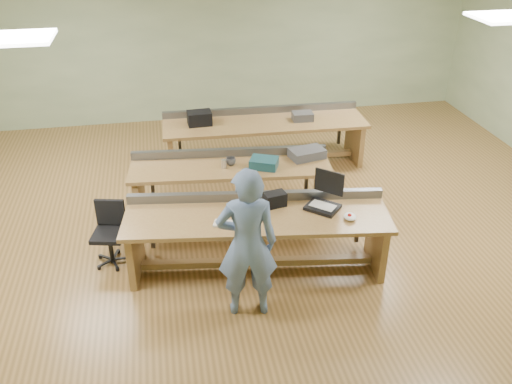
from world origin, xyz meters
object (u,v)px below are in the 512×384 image
Objects in this scene: parts_bin_grey at (307,153)px; task_chair at (111,241)px; workbench_front at (257,228)px; camera_bag at (275,199)px; workbench_mid at (231,178)px; mug at (231,161)px; workbench_back at (265,132)px; parts_bin_teal at (264,163)px; drinks_can at (224,164)px; person at (247,244)px; laptop_base at (323,207)px.

task_chair is at bearing -161.58° from parts_bin_grey.
camera_bag is at bearing 40.09° from workbench_front.
parts_bin_grey is (1.08, 0.03, 0.26)m from workbench_mid.
task_chair is 5.86× the size of mug.
workbench_mid and workbench_back have the same top height.
parts_bin_grey reaches higher than workbench_mid.
workbench_front is 8.72× the size of parts_bin_teal.
mug is (-1.08, -0.03, -0.01)m from parts_bin_grey.
task_chair is at bearing -151.75° from mug.
drinks_can reaches higher than workbench_mid.
person is 2.19× the size of task_chair.
parts_bin_teal is 0.77× the size of parts_bin_grey.
workbench_back is (0.77, 1.47, 0.01)m from workbench_mid.
laptop_base is at bearing -85.68° from workbench_back.
workbench_front is 1.23m from parts_bin_teal.
task_chair is (-2.50, 0.47, -0.48)m from laptop_base.
task_chair is 1.90m from mug.
camera_bag reaches higher than parts_bin_teal.
workbench_front is at bearing -139.25° from laptop_base.
camera_bag is 1.86× the size of mug.
workbench_mid is 3.52× the size of task_chair.
camera_bag reaches higher than task_chair.
drinks_can is at bearing -175.09° from parts_bin_grey.
person is at bearing -93.59° from mug.
parts_bin_teal is at bearing -164.55° from parts_bin_grey.
camera_bag is 1.18m from drinks_can.
parts_bin_teal is at bearing 32.19° from task_chair.
mug is (0.13, 2.05, -0.06)m from person.
workbench_front is at bearing -101.51° from workbench_back.
mug reaches higher than task_chair.
laptop_base is (0.90, -1.33, 0.22)m from workbench_mid.
workbench_front is at bearing -79.15° from workbench_mid.
workbench_back is 4.16× the size of task_chair.
workbench_mid is 0.28m from drinks_can.
laptop_base is 1.46× the size of camera_bag.
workbench_mid is at bearing 41.19° from task_chair.
person reaches higher than drinks_can.
task_chair is at bearing -148.54° from laptop_base.
parts_bin_grey is at bearing -114.52° from person.
workbench_mid is 1.25m from camera_bag.
camera_bag is 1.21m from mug.
mug is at bearing 8.56° from workbench_mid.
drinks_can reaches higher than workbench_front.
camera_bag is at bearing -113.08° from person.
task_chair is 1.69× the size of parts_bin_grey.
workbench_back is 24.38× the size of mug.
workbench_mid is at bearing -116.02° from workbench_back.
camera_bag is at bearing -66.92° from workbench_mid.
parts_bin_teal is at bearing 74.24° from camera_bag.
parts_bin_teal is at bearing -13.19° from workbench_mid.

